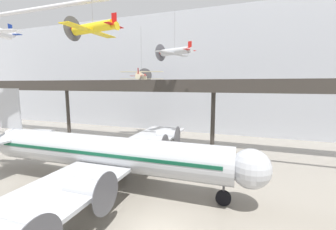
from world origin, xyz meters
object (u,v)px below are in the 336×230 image
at_px(suspended_plane_cream_biplane, 142,76).
at_px(suspended_plane_yellow_lowwing, 93,28).
at_px(suspended_plane_silver_racer, 175,52).
at_px(airliner_silver_main, 104,153).

xyz_separation_m(suspended_plane_cream_biplane, suspended_plane_yellow_lowwing, (0.86, -14.52, 5.28)).
bearing_deg(suspended_plane_silver_racer, suspended_plane_yellow_lowwing, 64.21).
bearing_deg(suspended_plane_silver_racer, airliner_silver_main, 95.02).
distance_m(suspended_plane_silver_racer, suspended_plane_cream_biplane, 10.97).
distance_m(suspended_plane_silver_racer, suspended_plane_yellow_lowwing, 11.54).
distance_m(suspended_plane_cream_biplane, suspended_plane_yellow_lowwing, 15.47).
bearing_deg(airliner_silver_main, suspended_plane_yellow_lowwing, 130.28).
bearing_deg(suspended_plane_cream_biplane, airliner_silver_main, -179.19).
relative_size(airliner_silver_main, suspended_plane_yellow_lowwing, 4.17).
xyz_separation_m(suspended_plane_silver_racer, suspended_plane_cream_biplane, (-8.51, 6.12, -3.22)).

